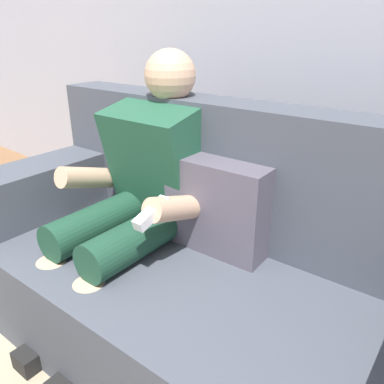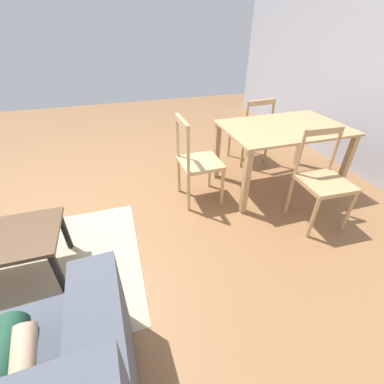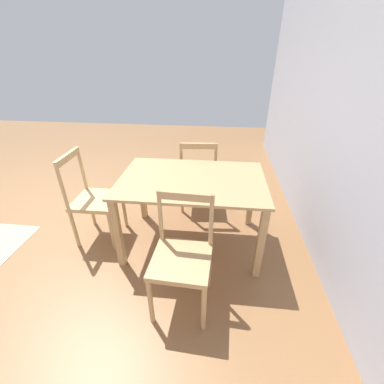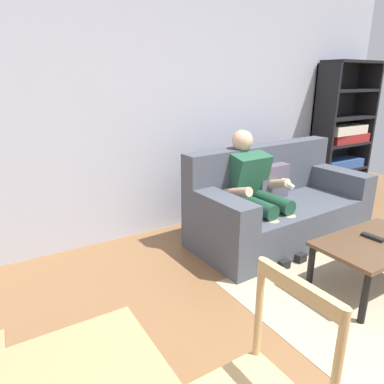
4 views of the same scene
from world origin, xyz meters
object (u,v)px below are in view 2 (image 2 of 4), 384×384
Objects in this scene: dining_table at (283,136)px; dining_chair_near_wall at (323,181)px; dining_chair_facing_couch at (197,162)px; dining_chair_by_doorway at (250,130)px.

dining_chair_near_wall reaches higher than dining_table.
dining_chair_facing_couch is 1.05× the size of dining_chair_by_doorway.
dining_chair_by_doorway reaches higher than dining_table.
dining_chair_facing_couch is at bearing -35.26° from dining_chair_near_wall.
dining_chair_near_wall is at bearing 144.74° from dining_chair_facing_couch.
dining_chair_near_wall is at bearing 89.98° from dining_chair_by_doorway.
dining_chair_by_doorway is at bearing -144.72° from dining_chair_facing_couch.
dining_table is 0.73m from dining_chair_by_doorway.
dining_table is 1.49× the size of dining_chair_by_doorway.
dining_table is 1.46× the size of dining_chair_near_wall.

